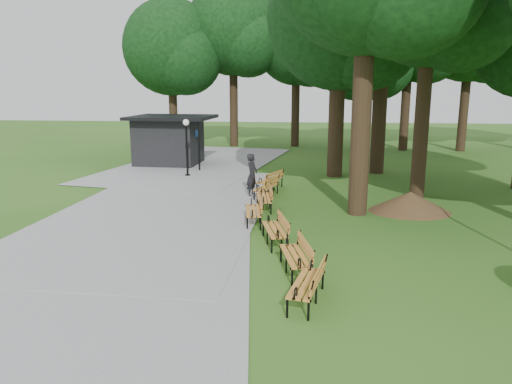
# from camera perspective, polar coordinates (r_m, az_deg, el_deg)

# --- Properties ---
(ground) EXTENTS (100.00, 100.00, 0.00)m
(ground) POSITION_cam_1_polar(r_m,az_deg,el_deg) (15.64, -0.11, -4.94)
(ground) COLOR #2C5B1A
(ground) RESTS_ON ground
(path) EXTENTS (12.00, 38.00, 0.06)m
(path) POSITION_cam_1_polar(r_m,az_deg,el_deg) (19.25, -11.16, -1.79)
(path) COLOR gray
(path) RESTS_ON ground
(person) EXTENTS (0.60, 0.76, 1.84)m
(person) POSITION_cam_1_polar(r_m,az_deg,el_deg) (20.79, -0.46, 2.00)
(person) COLOR black
(person) RESTS_ON ground
(kiosk) EXTENTS (4.93, 4.36, 2.93)m
(kiosk) POSITION_cam_1_polar(r_m,az_deg,el_deg) (29.85, -10.19, 6.00)
(kiosk) COLOR black
(kiosk) RESTS_ON ground
(lamp_post) EXTENTS (0.32, 0.32, 2.98)m
(lamp_post) POSITION_cam_1_polar(r_m,az_deg,el_deg) (25.53, -8.16, 6.59)
(lamp_post) COLOR black
(lamp_post) RESTS_ON ground
(dirt_mound) EXTENTS (2.56, 2.56, 0.76)m
(dirt_mound) POSITION_cam_1_polar(r_m,az_deg,el_deg) (19.18, 17.59, -1.10)
(dirt_mound) COLOR #47301C
(dirt_mound) RESTS_ON ground
(bench_0) EXTENTS (1.02, 1.99, 0.88)m
(bench_0) POSITION_cam_1_polar(r_m,az_deg,el_deg) (10.79, 5.92, -10.63)
(bench_0) COLOR orange
(bench_0) RESTS_ON ground
(bench_1) EXTENTS (1.02, 1.99, 0.88)m
(bench_1) POSITION_cam_1_polar(r_m,az_deg,el_deg) (12.41, 4.58, -7.50)
(bench_1) COLOR orange
(bench_1) RESTS_ON ground
(bench_2) EXTENTS (1.06, 2.00, 0.88)m
(bench_2) POSITION_cam_1_polar(r_m,az_deg,el_deg) (14.57, 2.19, -4.44)
(bench_2) COLOR orange
(bench_2) RESTS_ON ground
(bench_3) EXTENTS (0.88, 1.97, 0.88)m
(bench_3) POSITION_cam_1_polar(r_m,az_deg,el_deg) (16.76, -0.32, -2.20)
(bench_3) COLOR orange
(bench_3) RESTS_ON ground
(bench_4) EXTENTS (0.88, 1.97, 0.88)m
(bench_4) POSITION_cam_1_polar(r_m,az_deg,el_deg) (18.65, 0.94, -0.70)
(bench_4) COLOR orange
(bench_4) RESTS_ON ground
(bench_5) EXTENTS (1.15, 2.00, 0.88)m
(bench_5) POSITION_cam_1_polar(r_m,az_deg,el_deg) (20.65, 1.21, 0.57)
(bench_5) COLOR orange
(bench_5) RESTS_ON ground
(bench_6) EXTENTS (1.35, 2.00, 0.88)m
(bench_6) POSITION_cam_1_polar(r_m,az_deg,el_deg) (22.20, 1.62, 1.39)
(bench_6) COLOR orange
(bench_6) RESTS_ON ground
(lawn_tree_2) EXTENTS (7.21, 7.21, 11.61)m
(lawn_tree_2) POSITION_cam_1_polar(r_m,az_deg,el_deg) (25.79, 9.78, 19.51)
(lawn_tree_2) COLOR black
(lawn_tree_2) RESTS_ON ground
(tree_backdrop) EXTENTS (36.82, 9.71, 16.41)m
(tree_backdrop) POSITION_cam_1_polar(r_m,az_deg,el_deg) (38.18, 13.40, 17.33)
(tree_backdrop) COLOR black
(tree_backdrop) RESTS_ON ground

